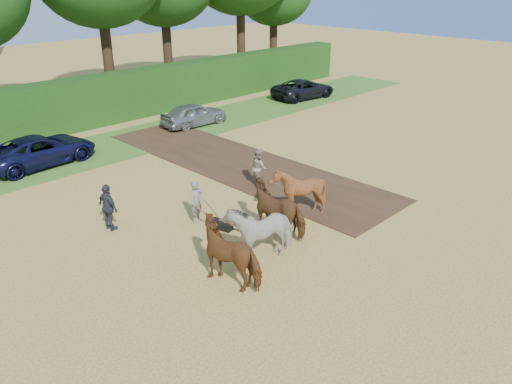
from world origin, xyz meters
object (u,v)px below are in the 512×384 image
at_px(parked_cars, 125,131).
at_px(spectator_far, 108,207).
at_px(spectator_near, 259,167).
at_px(plough_team, 268,218).

bearing_deg(parked_cars, spectator_far, -124.71).
bearing_deg(spectator_near, parked_cars, 29.60).
distance_m(spectator_far, parked_cars, 10.43).
height_order(spectator_near, parked_cars, spectator_near).
relative_size(spectator_far, parked_cars, 0.05).
bearing_deg(parked_cars, spectator_near, -84.16).
bearing_deg(spectator_near, plough_team, 161.86).
bearing_deg(parked_cars, plough_team, -100.63).
height_order(spectator_near, plough_team, plough_team).
distance_m(spectator_near, parked_cars, 9.56).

